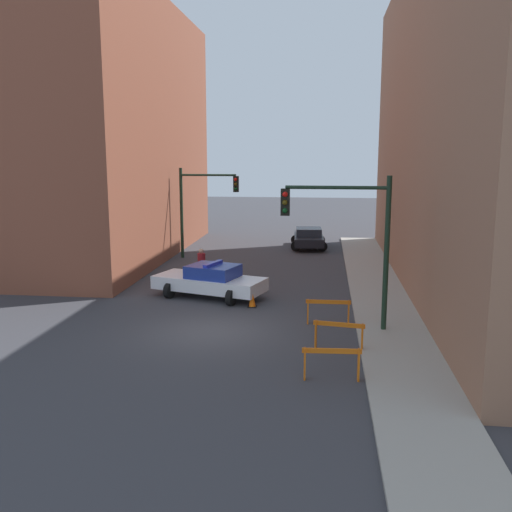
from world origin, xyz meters
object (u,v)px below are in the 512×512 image
(police_car, at_px, (210,281))
(pedestrian_crossing, at_px, (202,265))
(traffic_light_near, at_px, (352,230))
(barrier_front, at_px, (332,359))
(barrier_back, at_px, (328,308))
(barrier_mid, at_px, (339,331))
(traffic_cone, at_px, (252,299))
(traffic_light_far, at_px, (200,200))
(parked_car_near, at_px, (309,237))

(police_car, relative_size, pedestrian_crossing, 3.04)
(traffic_light_near, height_order, pedestrian_crossing, traffic_light_near)
(barrier_front, bearing_deg, barrier_back, 90.78)
(barrier_front, relative_size, barrier_mid, 1.01)
(police_car, xyz_separation_m, barrier_back, (4.95, -3.34, -0.11))
(traffic_light_near, height_order, traffic_cone, traffic_light_near)
(traffic_light_near, bearing_deg, pedestrian_crossing, 135.17)
(traffic_light_far, xyz_separation_m, barrier_mid, (7.64, -15.00, -2.78))
(police_car, height_order, traffic_cone, police_car)
(pedestrian_crossing, bearing_deg, barrier_mid, -14.56)
(traffic_light_far, height_order, pedestrian_crossing, traffic_light_far)
(traffic_light_near, distance_m, barrier_front, 5.32)
(traffic_light_near, height_order, traffic_light_far, traffic_light_near)
(police_car, height_order, barrier_front, police_car)
(traffic_light_far, relative_size, police_car, 1.03)
(parked_car_near, relative_size, barrier_front, 2.75)
(pedestrian_crossing, xyz_separation_m, barrier_front, (5.93, -10.94, -0.24))
(traffic_light_far, relative_size, barrier_back, 3.25)
(traffic_light_far, bearing_deg, traffic_light_near, -58.32)
(parked_car_near, bearing_deg, barrier_back, -89.23)
(parked_car_near, xyz_separation_m, traffic_cone, (-1.80, -14.64, -0.36))
(traffic_light_far, bearing_deg, barrier_front, -67.01)
(traffic_light_near, height_order, police_car, traffic_light_near)
(barrier_back, bearing_deg, traffic_light_near, -44.68)
(parked_car_near, relative_size, pedestrian_crossing, 2.65)
(barrier_back, bearing_deg, parked_car_near, 94.07)
(traffic_light_far, bearing_deg, barrier_mid, -63.01)
(barrier_back, xyz_separation_m, traffic_cone, (-2.99, 2.00, -0.30))
(barrier_mid, bearing_deg, traffic_light_far, 116.99)
(police_car, bearing_deg, traffic_light_near, -107.91)
(barrier_mid, distance_m, barrier_back, 2.70)
(traffic_light_far, relative_size, traffic_cone, 7.93)
(barrier_back, bearing_deg, pedestrian_crossing, 135.15)
(traffic_cone, bearing_deg, barrier_mid, -54.79)
(traffic_light_far, xyz_separation_m, parked_car_near, (6.14, 4.32, -2.72))
(traffic_light_far, height_order, barrier_front, traffic_light_far)
(parked_car_near, distance_m, pedestrian_crossing, 11.78)
(traffic_light_far, distance_m, traffic_cone, 11.61)
(police_car, bearing_deg, barrier_back, -106.39)
(police_car, xyz_separation_m, barrier_mid, (5.26, -6.02, -0.11))
(parked_car_near, distance_m, barrier_mid, 19.38)
(parked_car_near, relative_size, traffic_cone, 6.70)
(traffic_cone, bearing_deg, barrier_front, -66.73)
(police_car, distance_m, parked_car_near, 13.82)
(police_car, relative_size, barrier_mid, 3.17)
(traffic_light_near, bearing_deg, barrier_front, -98.23)
(traffic_light_far, relative_size, pedestrian_crossing, 3.13)
(barrier_mid, bearing_deg, barrier_back, 96.69)
(police_car, relative_size, traffic_cone, 7.68)
(parked_car_near, height_order, traffic_cone, parked_car_near)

